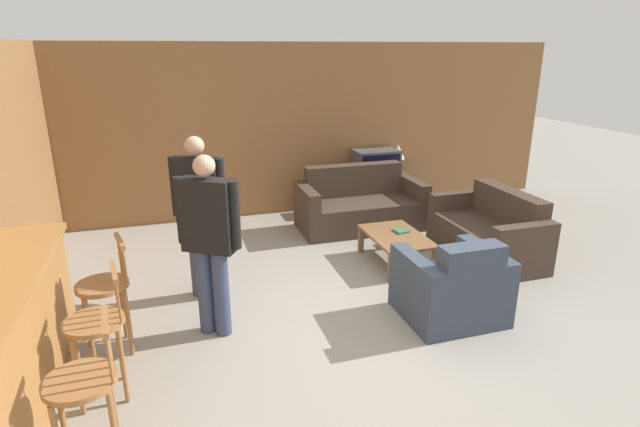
% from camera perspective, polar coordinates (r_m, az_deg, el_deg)
% --- Properties ---
extents(ground_plane, '(24.00, 24.00, 0.00)m').
position_cam_1_polar(ground_plane, '(4.87, 5.44, -12.70)').
color(ground_plane, gray).
extents(wall_back, '(9.40, 0.08, 2.60)m').
position_cam_1_polar(wall_back, '(7.79, -4.80, 9.40)').
color(wall_back, olive).
rests_on(wall_back, ground_plane).
extents(bar_counter, '(0.55, 2.47, 1.02)m').
position_cam_1_polar(bar_counter, '(4.19, -32.32, -13.17)').
color(bar_counter, '#A87038').
rests_on(bar_counter, ground_plane).
extents(bar_chair_near, '(0.47, 0.47, 1.01)m').
position_cam_1_polar(bar_chair_near, '(3.47, -25.32, -17.76)').
color(bar_chair_near, '#996638').
rests_on(bar_chair_near, ground_plane).
extents(bar_chair_mid, '(0.48, 0.48, 1.01)m').
position_cam_1_polar(bar_chair_mid, '(4.06, -24.12, -12.05)').
color(bar_chair_mid, '#996638').
rests_on(bar_chair_mid, ground_plane).
extents(bar_chair_far, '(0.51, 0.51, 1.01)m').
position_cam_1_polar(bar_chair_far, '(4.61, -23.36, -8.24)').
color(bar_chair_far, '#996638').
rests_on(bar_chair_far, ground_plane).
extents(couch_far, '(1.79, 0.87, 0.88)m').
position_cam_1_polar(couch_far, '(7.30, 4.53, 0.83)').
color(couch_far, '#423328').
rests_on(couch_far, ground_plane).
extents(armchair_near, '(0.91, 0.82, 0.86)m').
position_cam_1_polar(armchair_near, '(5.02, 14.87, -8.24)').
color(armchair_near, '#384251').
rests_on(armchair_near, ground_plane).
extents(loveseat_right, '(0.80, 1.55, 0.84)m').
position_cam_1_polar(loveseat_right, '(6.61, 18.79, -2.09)').
color(loveseat_right, '#423328').
rests_on(loveseat_right, ground_plane).
extents(coffee_table, '(0.63, 0.98, 0.37)m').
position_cam_1_polar(coffee_table, '(6.11, 8.71, -2.88)').
color(coffee_table, brown).
rests_on(coffee_table, ground_plane).
extents(tv_unit, '(1.02, 0.45, 0.52)m').
position_cam_1_polar(tv_unit, '(8.19, 6.31, 2.33)').
color(tv_unit, black).
rests_on(tv_unit, ground_plane).
extents(tv, '(0.71, 0.41, 0.45)m').
position_cam_1_polar(tv, '(8.06, 6.43, 5.64)').
color(tv, '#4C4C4C').
rests_on(tv, tv_unit).
extents(book_on_table, '(0.18, 0.18, 0.02)m').
position_cam_1_polar(book_on_table, '(6.20, 9.22, -1.96)').
color(book_on_table, '#33704C').
rests_on(book_on_table, coffee_table).
extents(table_lamp, '(0.23, 0.23, 0.53)m').
position_cam_1_polar(table_lamp, '(8.19, 8.88, 6.85)').
color(table_lamp, brown).
rests_on(table_lamp, tv_unit).
extents(person_by_window, '(0.52, 0.36, 1.70)m').
position_cam_1_polar(person_by_window, '(5.18, -13.62, 0.48)').
color(person_by_window, '#384260').
rests_on(person_by_window, ground_plane).
extents(person_by_counter, '(0.52, 0.41, 1.67)m').
position_cam_1_polar(person_by_counter, '(4.46, -12.53, -2.68)').
color(person_by_counter, '#384260').
rests_on(person_by_counter, ground_plane).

